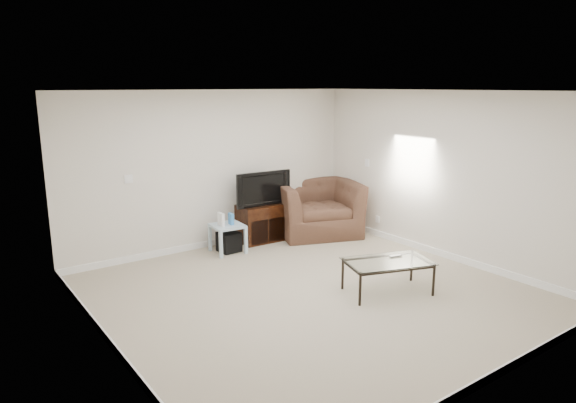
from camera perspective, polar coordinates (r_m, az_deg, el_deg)
floor at (r=6.59m, az=2.66°, el=-10.12°), size 5.00×5.00×0.00m
ceiling at (r=6.07m, az=2.90°, el=12.17°), size 5.00×5.00×0.00m
wall_back at (r=8.28m, az=-8.13°, el=3.53°), size 5.00×0.02×2.50m
wall_left at (r=5.08m, az=-19.84°, el=-2.99°), size 0.02×5.00×2.50m
wall_right at (r=7.99m, az=16.92°, el=2.77°), size 0.02×5.00×2.50m
plate_back at (r=7.72m, az=-17.30°, el=2.41°), size 0.12×0.02×0.12m
plate_right_switch at (r=9.02m, az=8.78°, el=4.27°), size 0.02×0.09×0.13m
plate_right_outlet at (r=9.01m, az=9.91°, el=-1.96°), size 0.02×0.08×0.12m
tv_stand at (r=8.64m, az=-3.11°, el=-2.33°), size 0.77×0.55×0.63m
dvd_player at (r=8.55m, az=-2.98°, el=-1.04°), size 0.40×0.29×0.05m
television at (r=8.47m, az=-3.05°, el=1.53°), size 0.93×0.23×0.57m
side_table at (r=8.10m, az=-6.72°, el=-4.09°), size 0.50×0.50×0.45m
subwoofer at (r=8.14m, az=-6.58°, el=-4.47°), size 0.32×0.32×0.31m
game_console at (r=7.95m, az=-7.45°, el=-1.99°), size 0.05×0.15×0.21m
game_case at (r=8.02m, az=-6.35°, el=-1.93°), size 0.06×0.14×0.18m
recliner at (r=8.98m, az=3.23°, el=0.25°), size 1.65×1.36×1.24m
coffee_table at (r=6.65m, az=10.99°, el=-8.20°), size 1.21×0.92×0.42m
remote at (r=6.75m, az=11.84°, el=-5.94°), size 0.17×0.09×0.02m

